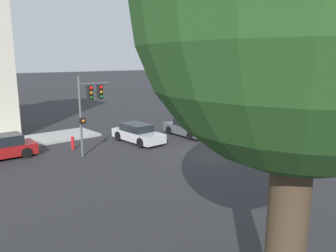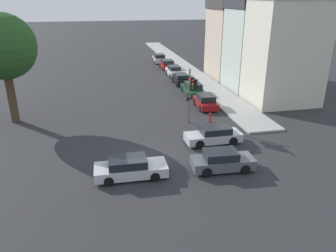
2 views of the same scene
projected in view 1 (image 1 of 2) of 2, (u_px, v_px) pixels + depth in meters
The scene contains 8 objects.
ground_plane at pixel (215, 154), 21.34m from camera, with size 300.00×300.00×0.00m, color #28282B.
street_tree at pixel (304, 5), 5.33m from camera, with size 5.76×5.76×9.82m.
traffic_signal at pixel (90, 101), 20.49m from camera, with size 0.64×2.35×5.05m.
crossing_car_0 at pixel (249, 143), 21.56m from camera, with size 4.71×2.05×1.35m.
crossing_car_1 at pixel (138, 133), 24.26m from camera, with size 4.48×1.89×1.37m.
crossing_car_2 at pixel (187, 128), 26.34m from camera, with size 4.27×1.99×1.41m.
parked_car_0 at pixel (3, 147), 20.27m from camera, with size 2.03×3.88×1.45m.
fire_hydrant at pixel (73, 142), 22.31m from camera, with size 0.22×0.22×0.92m.
Camera 1 is at (-13.46, 15.84, 5.99)m, focal length 35.00 mm.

